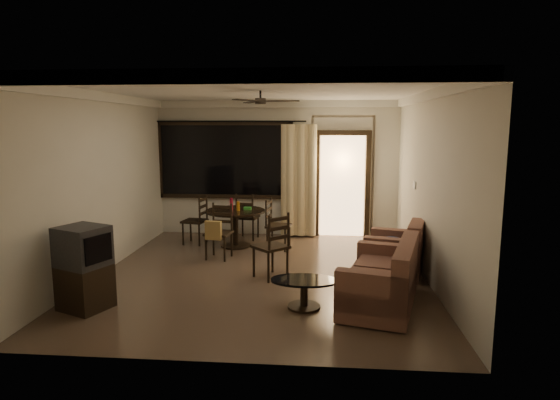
# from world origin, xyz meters

# --- Properties ---
(ground) EXTENTS (5.50, 5.50, 0.00)m
(ground) POSITION_xyz_m (0.00, 0.00, 0.00)
(ground) COLOR #7F6651
(ground) RESTS_ON ground
(room_shell) EXTENTS (5.50, 6.70, 5.50)m
(room_shell) POSITION_xyz_m (0.59, 1.77, 1.83)
(room_shell) COLOR beige
(room_shell) RESTS_ON ground
(dining_table) EXTENTS (1.13, 1.13, 0.93)m
(dining_table) POSITION_xyz_m (-0.70, 1.67, 0.56)
(dining_table) COLOR black
(dining_table) RESTS_ON ground
(dining_chair_west) EXTENTS (0.49, 0.49, 0.95)m
(dining_chair_west) POSITION_xyz_m (-1.53, 1.81, 0.28)
(dining_chair_west) COLOR black
(dining_chair_west) RESTS_ON ground
(dining_chair_east) EXTENTS (0.49, 0.49, 0.95)m
(dining_chair_east) POSITION_xyz_m (0.12, 1.53, 0.28)
(dining_chair_east) COLOR black
(dining_chair_east) RESTS_ON ground
(dining_chair_south) EXTENTS (0.49, 0.53, 0.95)m
(dining_chair_south) POSITION_xyz_m (-0.85, 0.83, 0.31)
(dining_chair_south) COLOR black
(dining_chair_south) RESTS_ON ground
(dining_chair_north) EXTENTS (0.49, 0.49, 0.95)m
(dining_chair_north) POSITION_xyz_m (-0.57, 2.29, 0.28)
(dining_chair_north) COLOR black
(dining_chair_north) RESTS_ON ground
(tv_cabinet) EXTENTS (0.70, 0.68, 1.06)m
(tv_cabinet) POSITION_xyz_m (-2.05, -1.54, 0.53)
(tv_cabinet) COLOR black
(tv_cabinet) RESTS_ON ground
(sofa) EXTENTS (1.21, 1.72, 0.83)m
(sofa) POSITION_xyz_m (1.72, -1.15, 0.33)
(sofa) COLOR #41251E
(sofa) RESTS_ON ground
(armchair) EXTENTS (1.02, 1.02, 0.83)m
(armchair) POSITION_xyz_m (2.10, 0.16, 0.34)
(armchair) COLOR #41251E
(armchair) RESTS_ON ground
(coffee_table) EXTENTS (0.85, 0.51, 0.37)m
(coffee_table) POSITION_xyz_m (0.70, -1.28, 0.25)
(coffee_table) COLOR black
(coffee_table) RESTS_ON ground
(side_chair) EXTENTS (0.64, 0.64, 1.02)m
(side_chair) POSITION_xyz_m (0.16, -0.13, 0.30)
(side_chair) COLOR black
(side_chair) RESTS_ON ground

